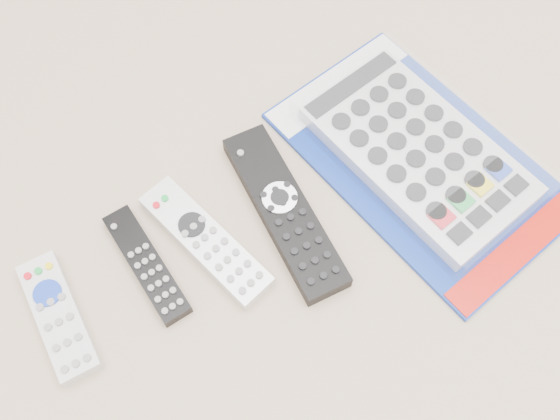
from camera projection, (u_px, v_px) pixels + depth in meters
remote_small_grey at (59, 317)px, 0.72m from camera, size 0.07×0.16×0.02m
remote_slim_black at (147, 265)px, 0.75m from camera, size 0.04×0.16×0.02m
remote_silver_dvd at (206, 241)px, 0.76m from camera, size 0.08×0.20×0.02m
remote_large_black at (285, 211)px, 0.78m from camera, size 0.10×0.25×0.03m
jumbo_remote_packaged at (419, 151)px, 0.80m from camera, size 0.25×0.39×0.05m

